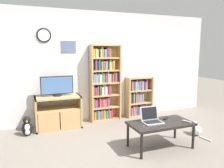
{
  "coord_description": "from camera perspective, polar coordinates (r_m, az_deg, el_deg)",
  "views": [
    {
      "loc": [
        -1.45,
        -3.1,
        1.68
      ],
      "look_at": [
        0.19,
        1.05,
        1.0
      ],
      "focal_mm": 35.0,
      "sensor_mm": 36.0,
      "label": 1
    }
  ],
  "objects": [
    {
      "name": "ground_plane",
      "position": [
        3.81,
        3.35,
        -17.46
      ],
      "size": [
        18.0,
        18.0,
        0.0
      ],
      "primitive_type": "plane",
      "color": "gray"
    },
    {
      "name": "wall_back",
      "position": [
        5.26,
        -5.53,
        4.56
      ],
      "size": [
        6.52,
        0.09,
        2.6
      ],
      "color": "silver",
      "rests_on": "ground_plane"
    },
    {
      "name": "tv_stand",
      "position": [
        4.94,
        -13.85,
        -7.12
      ],
      "size": [
        0.96,
        0.51,
        0.71
      ],
      "color": "tan",
      "rests_on": "ground_plane"
    },
    {
      "name": "television",
      "position": [
        4.86,
        -14.17,
        -0.51
      ],
      "size": [
        0.69,
        0.18,
        0.43
      ],
      "color": "black",
      "rests_on": "tv_stand"
    },
    {
      "name": "bookshelf_tall",
      "position": [
        5.24,
        -2.2,
        0.23
      ],
      "size": [
        0.74,
        0.24,
        1.82
      ],
      "color": "tan",
      "rests_on": "ground_plane"
    },
    {
      "name": "bookshelf_short",
      "position": [
        5.68,
        6.72,
        -3.41
      ],
      "size": [
        0.69,
        0.26,
        1.01
      ],
      "color": "tan",
      "rests_on": "ground_plane"
    },
    {
      "name": "coffee_table",
      "position": [
        3.93,
        12.57,
        -10.39
      ],
      "size": [
        1.1,
        0.58,
        0.45
      ],
      "color": "black",
      "rests_on": "ground_plane"
    },
    {
      "name": "laptop",
      "position": [
        3.88,
        10.22,
        -8.86
      ],
      "size": [
        0.34,
        0.29,
        0.26
      ],
      "rotation": [
        0.0,
        0.0,
        -0.03
      ],
      "color": "#B7BABC",
      "rests_on": "coffee_table"
    },
    {
      "name": "remote_near_laptop",
      "position": [
        4.05,
        18.91,
        -9.24
      ],
      "size": [
        0.1,
        0.16,
        0.02
      ],
      "rotation": [
        0.0,
        0.0,
        3.56
      ],
      "color": "#99999E",
      "rests_on": "coffee_table"
    },
    {
      "name": "remote_far_from_laptop",
      "position": [
        4.14,
        13.75,
        -8.64
      ],
      "size": [
        0.15,
        0.13,
        0.02
      ],
      "rotation": [
        0.0,
        0.0,
        2.24
      ],
      "color": "black",
      "rests_on": "coffee_table"
    },
    {
      "name": "cat",
      "position": [
        4.81,
        21.06,
        -10.98
      ],
      "size": [
        0.25,
        0.54,
        0.26
      ],
      "rotation": [
        0.0,
        0.0,
        -0.24
      ],
      "color": "white",
      "rests_on": "ground_plane"
    },
    {
      "name": "penguin_figurine",
      "position": [
        4.73,
        -21.28,
        -10.4
      ],
      "size": [
        0.21,
        0.19,
        0.4
      ],
      "color": "black",
      "rests_on": "ground_plane"
    }
  ]
}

